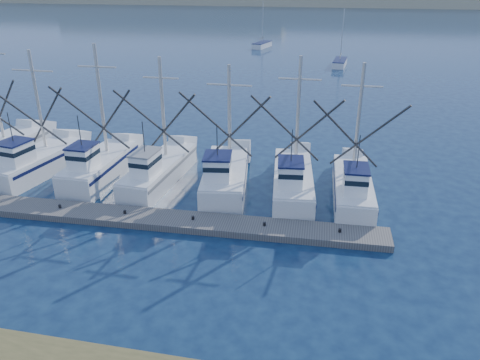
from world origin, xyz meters
name	(u,v)px	position (x,y,z in m)	size (l,w,h in m)	color
ground	(237,303)	(0.00, 0.00, 0.00)	(500.00, 500.00, 0.00)	#0C1B38
floating_dock	(125,216)	(-7.80, 5.95, 0.20)	(29.37, 1.96, 0.39)	#65605B
trawler_fleet	(146,170)	(-8.50, 10.95, 0.97)	(28.56, 9.09, 9.36)	white
sailboat_near	(340,63)	(3.71, 56.45, 0.50)	(2.14, 5.64, 8.10)	white
sailboat_far	(262,45)	(-10.61, 72.47, 0.50)	(3.02, 5.82, 8.10)	white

